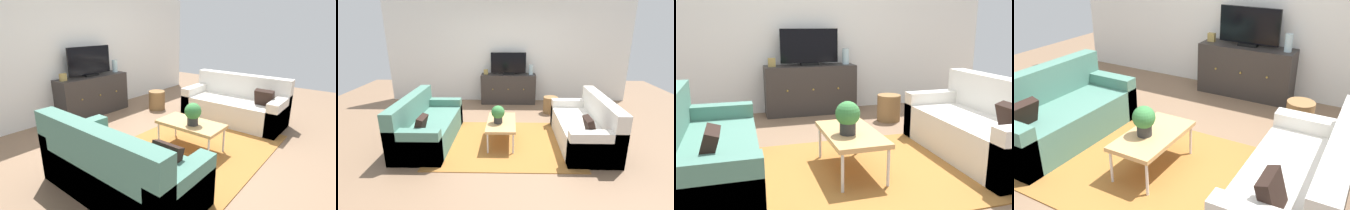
# 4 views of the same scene
# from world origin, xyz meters

# --- Properties ---
(ground_plane) EXTENTS (10.00, 10.00, 0.00)m
(ground_plane) POSITION_xyz_m (0.00, 0.00, 0.00)
(ground_plane) COLOR #84664C
(wall_back) EXTENTS (6.40, 0.12, 2.70)m
(wall_back) POSITION_xyz_m (0.00, 2.55, 1.35)
(wall_back) COLOR white
(wall_back) RESTS_ON ground_plane
(area_rug) EXTENTS (2.50, 1.90, 0.01)m
(area_rug) POSITION_xyz_m (0.00, -0.15, 0.01)
(area_rug) COLOR #9E662D
(area_rug) RESTS_ON ground_plane
(couch_left_side) EXTENTS (0.83, 1.78, 0.84)m
(couch_left_side) POSITION_xyz_m (-1.43, -0.10, 0.28)
(couch_left_side) COLOR #4C7A6B
(couch_left_side) RESTS_ON ground_plane
(couch_right_side) EXTENTS (0.83, 1.78, 0.84)m
(couch_right_side) POSITION_xyz_m (1.43, -0.10, 0.28)
(couch_right_side) COLOR silver
(couch_right_side) RESTS_ON ground_plane
(coffee_table) EXTENTS (0.50, 0.92, 0.41)m
(coffee_table) POSITION_xyz_m (-0.07, -0.12, 0.37)
(coffee_table) COLOR tan
(coffee_table) RESTS_ON ground_plane
(potted_plant) EXTENTS (0.23, 0.23, 0.31)m
(potted_plant) POSITION_xyz_m (-0.13, -0.18, 0.58)
(potted_plant) COLOR #2D2D2D
(potted_plant) RESTS_ON coffee_table
(tv_console) EXTENTS (1.42, 0.47, 0.77)m
(tv_console) POSITION_xyz_m (0.02, 2.27, 0.38)
(tv_console) COLOR #332D2B
(tv_console) RESTS_ON ground_plane
(flat_screen_tv) EXTENTS (0.91, 0.16, 0.57)m
(flat_screen_tv) POSITION_xyz_m (0.02, 2.29, 1.05)
(flat_screen_tv) COLOR black
(flat_screen_tv) RESTS_ON tv_console
(glass_vase) EXTENTS (0.11, 0.11, 0.25)m
(glass_vase) POSITION_xyz_m (0.61, 2.27, 0.89)
(glass_vase) COLOR silver
(glass_vase) RESTS_ON tv_console
(mantel_clock) EXTENTS (0.11, 0.07, 0.13)m
(mantel_clock) POSITION_xyz_m (-0.57, 2.27, 0.83)
(mantel_clock) COLOR tan
(mantel_clock) RESTS_ON tv_console
(wicker_basket) EXTENTS (0.34, 0.34, 0.39)m
(wicker_basket) POSITION_xyz_m (1.03, 1.48, 0.19)
(wicker_basket) COLOR olive
(wicker_basket) RESTS_ON ground_plane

